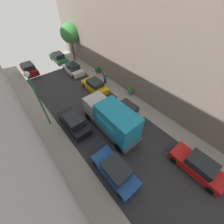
{
  "coord_description": "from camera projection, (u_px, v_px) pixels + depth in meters",
  "views": [
    {
      "loc": [
        -5.73,
        -6.62,
        11.84
      ],
      "look_at": [
        1.44,
        1.95,
        0.5
      ],
      "focal_mm": 22.39,
      "sensor_mm": 36.0,
      "label": 1
    }
  ],
  "objects": [
    {
      "name": "parked_car_right_2",
      "position": [
        95.0,
        86.0,
        19.13
      ],
      "size": [
        1.78,
        4.2,
        1.57
      ],
      "color": "gold",
      "rests_on": "ground"
    },
    {
      "name": "parked_car_right_3",
      "position": [
        73.0,
        69.0,
        22.42
      ],
      "size": [
        1.78,
        4.2,
        1.57
      ],
      "color": "white",
      "rests_on": "ground"
    },
    {
      "name": "sidewalk_left",
      "position": [
        70.0,
        161.0,
        12.28
      ],
      "size": [
        2.0,
        44.0,
        0.15
      ],
      "primitive_type": "cube",
      "color": "gray",
      "rests_on": "ground"
    },
    {
      "name": "pedestrian",
      "position": [
        105.0,
        78.0,
        19.96
      ],
      "size": [
        0.4,
        0.36,
        1.72
      ],
      "color": "#2D334C",
      "rests_on": "sidewalk_right"
    },
    {
      "name": "lamp_post",
      "position": [
        36.0,
        94.0,
        12.33
      ],
      "size": [
        0.44,
        0.44,
        6.21
      ],
      "color": "#26723F",
      "rests_on": "sidewalk_left"
    },
    {
      "name": "parked_car_left_3",
      "position": [
        29.0,
        69.0,
        22.48
      ],
      "size": [
        1.78,
        4.2,
        1.57
      ],
      "color": "maroon",
      "rests_on": "ground"
    },
    {
      "name": "street_tree_1",
      "position": [
        70.0,
        33.0,
        22.98
      ],
      "size": [
        3.09,
        3.09,
        6.03
      ],
      "color": "brown",
      "rests_on": "sidewalk_right"
    },
    {
      "name": "parked_car_right_0",
      "position": [
        198.0,
        166.0,
        11.31
      ],
      "size": [
        1.78,
        4.2,
        1.57
      ],
      "color": "red",
      "rests_on": "ground"
    },
    {
      "name": "building_right",
      "position": [
        185.0,
        37.0,
        13.39
      ],
      "size": [
        6.0,
        44.0,
        14.73
      ],
      "primitive_type": "cube",
      "color": "gray",
      "rests_on": "ground"
    },
    {
      "name": "potted_plant_2",
      "position": [
        104.0,
        75.0,
        21.43
      ],
      "size": [
        0.44,
        0.44,
        0.83
      ],
      "color": "brown",
      "rests_on": "sidewalk_right"
    },
    {
      "name": "parked_car_left_2",
      "position": [
        74.0,
        122.0,
        14.55
      ],
      "size": [
        1.78,
        4.2,
        1.57
      ],
      "color": "black",
      "rests_on": "ground"
    },
    {
      "name": "sidewalk_right",
      "position": [
        145.0,
        110.0,
        16.78
      ],
      "size": [
        2.0,
        44.0,
        0.15
      ],
      "primitive_type": "cube",
      "color": "gray",
      "rests_on": "ground"
    },
    {
      "name": "parked_car_right_4",
      "position": [
        59.0,
        58.0,
        25.29
      ],
      "size": [
        1.78,
        4.2,
        1.57
      ],
      "color": "#1E6638",
      "rests_on": "ground"
    },
    {
      "name": "potted_plant_0",
      "position": [
        97.0,
        70.0,
        22.36
      ],
      "size": [
        0.73,
        0.73,
        0.99
      ],
      "color": "brown",
      "rests_on": "sidewalk_right"
    },
    {
      "name": "potted_plant_3",
      "position": [
        130.0,
        91.0,
        18.39
      ],
      "size": [
        0.7,
        0.7,
        0.92
      ],
      "color": "slate",
      "rests_on": "sidewalk_right"
    },
    {
      "name": "delivery_truck",
      "position": [
        112.0,
        119.0,
        13.47
      ],
      "size": [
        2.26,
        6.6,
        3.38
      ],
      "color": "#4C4C51",
      "rests_on": "ground"
    },
    {
      "name": "ground",
      "position": [
        113.0,
        132.0,
        14.58
      ],
      "size": [
        32.0,
        32.0,
        0.0
      ],
      "primitive_type": "plane",
      "color": "#2D2D33"
    },
    {
      "name": "parked_car_right_1",
      "position": [
        126.0,
        110.0,
        15.8
      ],
      "size": [
        1.78,
        4.2,
        1.57
      ],
      "color": "gray",
      "rests_on": "ground"
    },
    {
      "name": "parked_car_left_1",
      "position": [
        115.0,
        171.0,
        11.03
      ],
      "size": [
        1.78,
        4.2,
        1.57
      ],
      "color": "#194799",
      "rests_on": "ground"
    }
  ]
}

